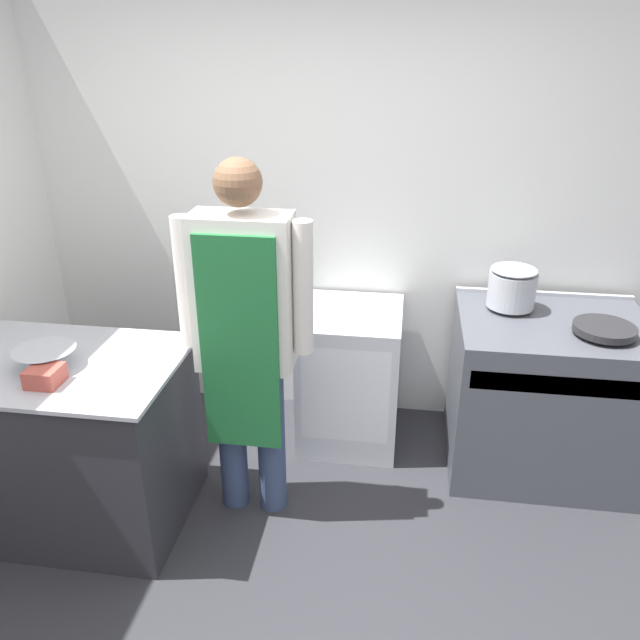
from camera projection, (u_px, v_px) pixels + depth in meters
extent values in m
cube|color=white|center=(333.00, 204.00, 3.66)|extent=(8.00, 0.05, 2.70)
cube|color=#2D2D33|center=(67.00, 442.00, 3.06)|extent=(1.13, 0.76, 0.86)
cube|color=#B2B5BC|center=(51.00, 363.00, 2.88)|extent=(1.18, 0.79, 0.02)
cube|color=#4C4F56|center=(544.00, 394.00, 3.45)|extent=(0.99, 0.79, 0.88)
cube|color=#B2B5BC|center=(567.00, 385.00, 2.99)|extent=(0.91, 0.03, 0.10)
cube|color=#B2B5BC|center=(543.00, 293.00, 3.60)|extent=(0.99, 0.03, 0.02)
cube|color=silver|center=(350.00, 375.00, 3.70)|extent=(0.57, 0.62, 0.82)
cube|color=silver|center=(345.00, 396.00, 3.41)|extent=(0.49, 0.02, 0.58)
cylinder|color=#38476B|center=(232.00, 435.00, 3.14)|extent=(0.14, 0.14, 0.83)
cylinder|color=#38476B|center=(271.00, 438.00, 3.12)|extent=(0.14, 0.14, 0.83)
cube|color=silver|center=(244.00, 293.00, 2.81)|extent=(0.45, 0.22, 0.73)
cube|color=#1E6633|center=(239.00, 348.00, 2.79)|extent=(0.36, 0.02, 1.04)
cylinder|color=silver|center=(186.00, 283.00, 2.83)|extent=(0.09, 0.09, 0.62)
cylinder|color=silver|center=(302.00, 289.00, 2.76)|extent=(0.09, 0.09, 0.62)
sphere|color=brown|center=(238.00, 182.00, 2.60)|extent=(0.21, 0.21, 0.21)
cone|color=#B2B5BC|center=(46.00, 358.00, 2.81)|extent=(0.27, 0.27, 0.09)
cube|color=#B24C3F|center=(45.00, 376.00, 2.67)|extent=(0.14, 0.14, 0.08)
cylinder|color=#B2B5BC|center=(512.00, 290.00, 3.37)|extent=(0.25, 0.25, 0.19)
ellipsoid|color=#B2B5BC|center=(514.00, 270.00, 3.32)|extent=(0.25, 0.25, 0.04)
cylinder|color=#262628|center=(604.00, 329.00, 3.10)|extent=(0.30, 0.30, 0.04)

